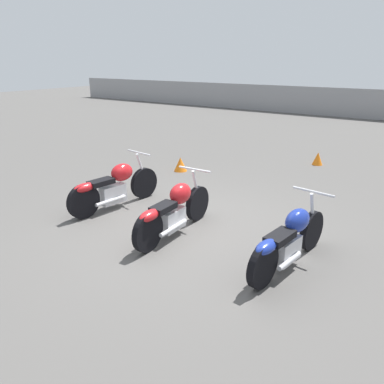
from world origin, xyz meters
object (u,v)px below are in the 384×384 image
object	(u,v)px
motorcycle_slot_1	(174,210)
motorcycle_slot_2	(289,240)
traffic_cone_far	(318,159)
motorcycle_slot_0	(114,186)
traffic_cone_near	(180,164)

from	to	relation	value
motorcycle_slot_1	motorcycle_slot_2	bearing A→B (deg)	0.54
motorcycle_slot_1	traffic_cone_far	distance (m)	5.83
motorcycle_slot_0	motorcycle_slot_2	xyz separation A→B (m)	(3.65, -0.23, -0.02)
motorcycle_slot_1	motorcycle_slot_0	bearing A→B (deg)	167.94
motorcycle_slot_1	motorcycle_slot_2	size ratio (longest dim) A/B	1.02
traffic_cone_far	motorcycle_slot_1	bearing A→B (deg)	-96.25
motorcycle_slot_0	traffic_cone_near	distance (m)	2.87
traffic_cone_near	traffic_cone_far	bearing A→B (deg)	43.61
traffic_cone_near	motorcycle_slot_0	bearing A→B (deg)	-80.66
motorcycle_slot_1	traffic_cone_near	bearing A→B (deg)	122.84
motorcycle_slot_2	traffic_cone_far	bearing A→B (deg)	110.40
traffic_cone_near	traffic_cone_far	xyz separation A→B (m)	(2.79, 2.66, -0.00)
traffic_cone_near	motorcycle_slot_2	bearing A→B (deg)	-36.59
motorcycle_slot_1	traffic_cone_near	size ratio (longest dim) A/B	5.67
motorcycle_slot_0	traffic_cone_far	size ratio (longest dim) A/B	5.96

